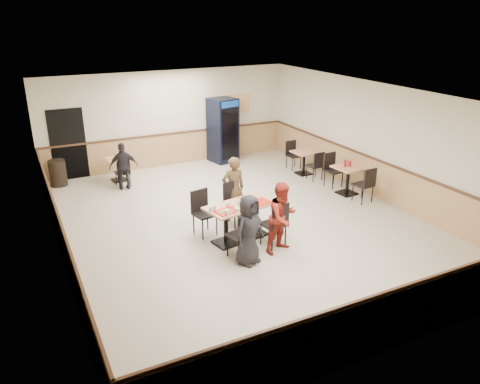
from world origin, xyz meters
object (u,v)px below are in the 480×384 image
main_table (240,216)px  back_table (118,166)px  trash_bin (58,173)px  lone_diner (124,166)px  pepsi_cooler (223,130)px  side_table_far (304,159)px  side_table_near (348,176)px  diner_woman_left (249,230)px  diner_man_opposite (233,189)px  diner_woman_right (282,217)px

main_table → back_table: 5.21m
trash_bin → lone_diner: bearing=-34.6°
lone_diner → pepsi_cooler: size_ratio=0.64×
side_table_far → trash_bin: (-6.84, 2.28, -0.10)m
side_table_far → pepsi_cooler: size_ratio=0.34×
lone_diner → side_table_far: bearing=173.0°
side_table_near → diner_woman_left: bearing=-152.8°
diner_man_opposite → back_table: size_ratio=2.29×
side_table_near → side_table_far: size_ratio=1.10×
back_table → trash_bin: trash_bin is taller
main_table → diner_woman_right: (0.54, -0.84, 0.21)m
side_table_near → trash_bin: bearing=148.9°
diner_woman_left → lone_diner: size_ratio=1.08×
back_table → trash_bin: 1.67m
diner_woman_right → side_table_near: 3.83m
diner_woman_left → main_table: bearing=49.2°
diner_woman_right → pepsi_cooler: 6.40m
back_table → trash_bin: bearing=167.9°
diner_woman_right → side_table_near: size_ratio=1.91×
diner_woman_left → back_table: 6.10m
trash_bin → main_table: bearing=-59.4°
lone_diner → side_table_near: lone_diner is taller
lone_diner → back_table: 0.80m
side_table_near → trash_bin: (-6.97, 4.21, -0.14)m
diner_woman_right → diner_man_opposite: (-0.23, 1.84, 0.03)m
diner_woman_left → back_table: size_ratio=2.10×
main_table → diner_man_opposite: 1.07m
back_table → pepsi_cooler: size_ratio=0.33×
main_table → diner_woman_left: 1.06m
main_table → side_table_near: bearing=6.0°
diner_woman_left → diner_man_opposite: bearing=49.2°
diner_man_opposite → diner_woman_left: bearing=76.9°
side_table_near → pepsi_cooler: 4.63m
main_table → diner_woman_right: 1.02m
diner_woman_right → side_table_far: diner_woman_right is taller
diner_woman_right → lone_diner: bearing=96.2°
diner_woman_left → back_table: (-1.20, 5.98, -0.26)m
trash_bin → diner_woman_left: bearing=-65.9°
side_table_near → pepsi_cooler: (-1.77, 4.25, 0.52)m
diner_woman_right → trash_bin: (-3.69, 6.17, -0.38)m
lone_diner → side_table_near: bearing=155.5°
diner_woman_right → side_table_far: bearing=35.1°
diner_man_opposite → main_table: bearing=76.9°
diner_woman_right → lone_diner: size_ratio=1.13×
main_table → diner_woman_right: bearing=-67.6°
diner_woman_right → side_table_far: size_ratio=2.11×
side_table_far → pepsi_cooler: pepsi_cooler is taller
side_table_far → main_table: bearing=-140.4°
diner_man_opposite → pepsi_cooler: 4.71m
side_table_near → pepsi_cooler: pepsi_cooler is taller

